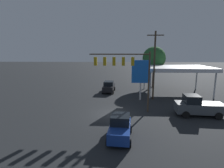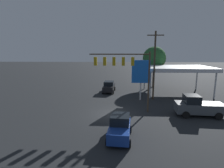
# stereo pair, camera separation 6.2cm
# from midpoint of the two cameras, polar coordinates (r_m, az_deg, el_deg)

# --- Properties ---
(ground_plane) EXTENTS (200.00, 200.00, 0.00)m
(ground_plane) POSITION_cam_midpoint_polar(r_m,az_deg,el_deg) (20.91, -0.20, -9.63)
(ground_plane) COLOR black
(traffic_signal_assembly) EXTENTS (7.07, 0.43, 7.21)m
(traffic_signal_assembly) POSITION_cam_midpoint_polar(r_m,az_deg,el_deg) (20.55, 4.01, 5.85)
(traffic_signal_assembly) COLOR #473828
(traffic_signal_assembly) RESTS_ON ground
(utility_pole) EXTENTS (2.40, 0.26, 10.12)m
(utility_pole) POSITION_cam_midpoint_polar(r_m,az_deg,el_deg) (26.69, 13.72, 6.26)
(utility_pole) COLOR #473828
(utility_pole) RESTS_ON ground
(gas_station_canopy) EXTENTS (11.08, 7.91, 4.68)m
(gas_station_canopy) POSITION_cam_midpoint_polar(r_m,az_deg,el_deg) (31.93, 20.40, 4.76)
(gas_station_canopy) COLOR silver
(gas_station_canopy) RESTS_ON ground
(price_sign) EXTENTS (2.70, 0.27, 5.98)m
(price_sign) POSITION_cam_midpoint_polar(r_m,az_deg,el_deg) (26.11, 9.50, 3.64)
(price_sign) COLOR silver
(price_sign) RESTS_ON ground
(pickup_parked) EXTENTS (5.32, 2.54, 2.40)m
(pickup_parked) POSITION_cam_midpoint_polar(r_m,az_deg,el_deg) (22.17, 26.32, -6.56)
(pickup_parked) COLOR #474C51
(pickup_parked) RESTS_ON ground
(sedan_waiting) EXTENTS (2.25, 4.49, 1.93)m
(sedan_waiting) POSITION_cam_midpoint_polar(r_m,az_deg,el_deg) (31.49, -0.94, -0.88)
(sedan_waiting) COLOR black
(sedan_waiting) RESTS_ON ground
(hatchback_crossing) EXTENTS (2.19, 3.92, 1.97)m
(hatchback_crossing) POSITION_cam_midpoint_polar(r_m,az_deg,el_deg) (15.12, 2.68, -13.99)
(hatchback_crossing) COLOR navy
(hatchback_crossing) RESTS_ON ground
(street_tree) EXTENTS (4.62, 4.62, 8.20)m
(street_tree) POSITION_cam_midpoint_polar(r_m,az_deg,el_deg) (36.54, 13.67, 8.20)
(street_tree) COLOR #4C331E
(street_tree) RESTS_ON ground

